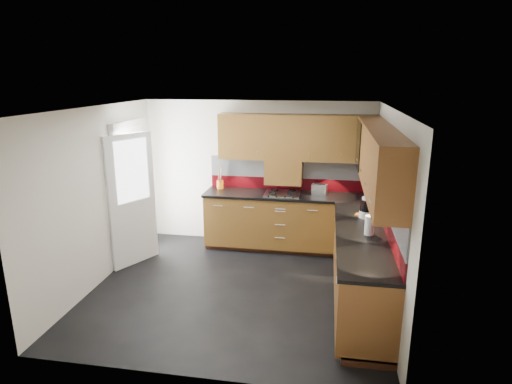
% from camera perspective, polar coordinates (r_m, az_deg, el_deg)
% --- Properties ---
extents(room, '(4.00, 3.80, 2.64)m').
position_cam_1_polar(room, '(5.40, -2.83, 1.51)').
color(room, black).
extents(base_cabinets, '(2.70, 3.20, 0.95)m').
position_cam_1_polar(base_cabinets, '(6.29, 8.33, -6.79)').
color(base_cabinets, brown).
rests_on(base_cabinets, room).
extents(countertop, '(2.72, 3.22, 0.04)m').
position_cam_1_polar(countertop, '(6.12, 8.37, -2.64)').
color(countertop, black).
rests_on(countertop, base_cabinets).
extents(backsplash, '(2.70, 3.20, 0.54)m').
position_cam_1_polar(backsplash, '(6.25, 10.57, 0.43)').
color(backsplash, maroon).
rests_on(backsplash, countertop).
extents(upper_cabinets, '(2.50, 3.20, 0.72)m').
position_cam_1_polar(upper_cabinets, '(5.98, 10.42, 5.93)').
color(upper_cabinets, brown).
rests_on(upper_cabinets, room).
extents(extractor_hood, '(0.60, 0.33, 0.40)m').
position_cam_1_polar(extractor_hood, '(6.96, 3.72, 2.75)').
color(extractor_hood, brown).
rests_on(extractor_hood, room).
extents(glass_cabinet, '(0.32, 0.80, 0.66)m').
position_cam_1_polar(glass_cabinet, '(6.28, 14.82, 6.36)').
color(glass_cabinet, black).
rests_on(glass_cabinet, room).
extents(back_door, '(0.42, 1.19, 2.04)m').
position_cam_1_polar(back_door, '(6.79, -16.23, -0.31)').
color(back_door, white).
rests_on(back_door, room).
extents(gas_hob, '(0.56, 0.50, 0.04)m').
position_cam_1_polar(gas_hob, '(6.87, 3.53, -0.19)').
color(gas_hob, silver).
rests_on(gas_hob, countertop).
extents(utensil_pot, '(0.11, 0.11, 0.40)m').
position_cam_1_polar(utensil_pot, '(7.23, -4.81, 1.18)').
color(utensil_pot, orange).
rests_on(utensil_pot, countertop).
extents(toaster, '(0.26, 0.18, 0.17)m').
position_cam_1_polar(toaster, '(6.92, 8.47, 0.35)').
color(toaster, silver).
rests_on(toaster, countertop).
extents(food_processor, '(0.17, 0.17, 0.29)m').
position_cam_1_polar(food_processor, '(5.89, 14.45, -2.10)').
color(food_processor, white).
rests_on(food_processor, countertop).
extents(paper_towel, '(0.13, 0.13, 0.24)m').
position_cam_1_polar(paper_towel, '(5.28, 14.89, -4.31)').
color(paper_towel, white).
rests_on(paper_towel, countertop).
extents(orange_cloth, '(0.16, 0.15, 0.01)m').
position_cam_1_polar(orange_cloth, '(6.01, 13.75, -2.97)').
color(orange_cloth, orange).
rests_on(orange_cloth, countertop).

